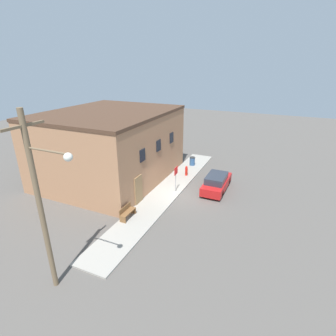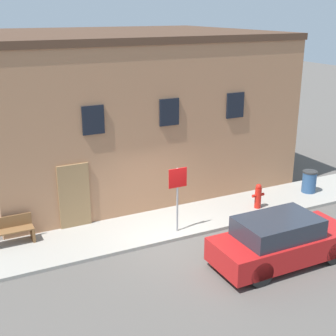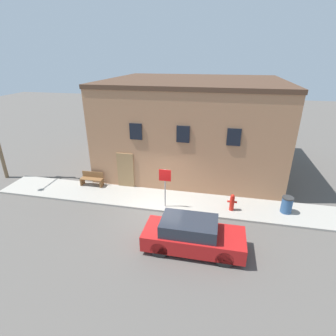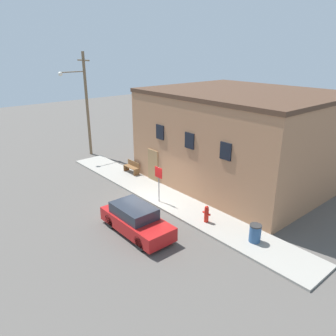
% 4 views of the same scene
% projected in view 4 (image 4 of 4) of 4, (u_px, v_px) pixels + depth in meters
% --- Properties ---
extents(ground_plane, '(80.00, 80.00, 0.00)m').
position_uv_depth(ground_plane, '(150.00, 204.00, 18.79)').
color(ground_plane, '#56514C').
extents(sidewalk, '(19.11, 2.24, 0.11)m').
position_uv_depth(sidewalk, '(165.00, 198.00, 19.45)').
color(sidewalk, '#9E998E').
rests_on(sidewalk, ground).
extents(brick_building, '(11.30, 9.35, 5.94)m').
position_uv_depth(brick_building, '(240.00, 137.00, 21.34)').
color(brick_building, '#A87551').
rests_on(brick_building, ground).
extents(fire_hydrant, '(0.48, 0.23, 0.89)m').
position_uv_depth(fire_hydrant, '(206.00, 214.00, 16.49)').
color(fire_hydrant, red).
rests_on(fire_hydrant, sidewalk).
extents(stop_sign, '(0.61, 0.06, 2.09)m').
position_uv_depth(stop_sign, '(159.00, 178.00, 18.34)').
color(stop_sign, gray).
rests_on(stop_sign, sidewalk).
extents(bench, '(1.34, 0.44, 0.83)m').
position_uv_depth(bench, '(132.00, 167.00, 23.05)').
color(bench, brown).
rests_on(bench, sidewalk).
extents(trash_bin, '(0.55, 0.55, 0.84)m').
position_uv_depth(trash_bin, '(255.00, 233.00, 14.82)').
color(trash_bin, '#2D517F').
rests_on(trash_bin, sidewalk).
extents(utility_pole, '(1.80, 2.22, 8.18)m').
position_uv_depth(utility_pole, '(85.00, 101.00, 25.99)').
color(utility_pole, brown).
rests_on(utility_pole, ground).
extents(parked_car, '(4.07, 1.62, 1.39)m').
position_uv_depth(parked_car, '(136.00, 220.00, 15.66)').
color(parked_car, black).
rests_on(parked_car, ground).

